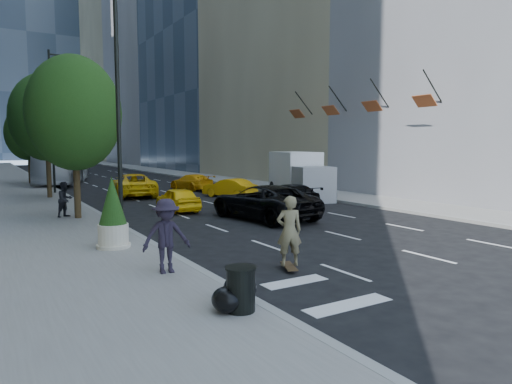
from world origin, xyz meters
TOP-DOWN VIEW (x-y plane):
  - ground at (0.00, 0.00)m, footprint 160.00×160.00m
  - sidewalk_left at (-9.00, 30.00)m, footprint 6.00×120.00m
  - sidewalk_right at (10.00, 30.00)m, footprint 4.00×120.00m
  - tower_right_far at (22.00, 98.00)m, footprint 20.00×24.00m
  - lamp_near at (-6.32, 4.00)m, footprint 2.13×0.22m
  - lamp_far at (-6.32, 22.00)m, footprint 2.13×0.22m
  - tree_near at (-7.20, 9.00)m, footprint 4.20×4.20m
  - tree_mid at (-7.20, 19.00)m, footprint 4.50×4.50m
  - tree_far at (-7.20, 32.00)m, footprint 3.90×3.90m
  - traffic_signal at (-6.40, 40.00)m, footprint 2.48×0.53m
  - facade_flags at (10.64, 10.00)m, footprint 1.85×13.30m
  - skateboarder at (-3.68, -3.00)m, footprint 0.84×0.71m
  - black_sedan_lincoln at (0.50, 5.00)m, footprint 3.47×6.23m
  - black_sedan_mercedes at (4.20, 8.00)m, footprint 2.38×4.74m
  - taxi_a at (-2.00, 9.69)m, footprint 1.63×3.82m
  - taxi_b at (3.42, 14.00)m, footprint 2.71×4.11m
  - taxi_c at (-2.00, 18.00)m, footprint 3.44×6.03m
  - taxi_d at (3.31, 20.23)m, footprint 2.54×4.59m
  - city_bus at (-4.39, 32.02)m, footprint 6.56×12.44m
  - box_truck at (7.27, 11.28)m, footprint 3.89×6.81m
  - pedestrian_a at (-7.65, 9.57)m, footprint 1.02×0.97m
  - pedestrian_c at (-6.90, -1.97)m, footprint 1.33×0.84m
  - trash_can at (-6.60, -5.44)m, footprint 0.58×0.58m
  - planter_shrub at (-7.34, 1.84)m, footprint 0.98×0.98m
  - garbage_bags at (-6.55, -5.09)m, footprint 1.21×1.16m

SIDE VIEW (x-z plane):
  - ground at x=0.00m, z-range 0.00..0.00m
  - sidewalk_left at x=-9.00m, z-range 0.00..0.15m
  - sidewalk_right at x=10.00m, z-range 0.00..0.15m
  - garbage_bags at x=-6.55m, z-range 0.14..0.73m
  - trash_can at x=-6.60m, z-range 0.15..1.03m
  - taxi_d at x=3.31m, z-range 0.00..1.26m
  - taxi_b at x=3.42m, z-range 0.00..1.28m
  - taxi_a at x=-2.00m, z-range 0.00..1.29m
  - black_sedan_mercedes at x=4.20m, z-range 0.00..1.32m
  - taxi_c at x=-2.00m, z-range 0.00..1.59m
  - black_sedan_lincoln at x=0.50m, z-range 0.00..1.65m
  - pedestrian_a at x=-7.65m, z-range 0.15..1.82m
  - skateboarder at x=-3.68m, z-range 0.00..1.98m
  - pedestrian_c at x=-6.90m, z-range 0.15..2.12m
  - planter_shrub at x=-7.34m, z-range 0.09..2.45m
  - box_truck at x=7.27m, z-range 0.03..3.10m
  - city_bus at x=-4.39m, z-range 0.00..3.39m
  - traffic_signal at x=-6.40m, z-range 1.63..6.83m
  - tree_far at x=-7.20m, z-range 1.16..8.09m
  - tree_near at x=-7.20m, z-range 1.24..8.70m
  - tree_mid at x=-7.20m, z-range 1.32..9.31m
  - lamp_near at x=-6.32m, z-range 0.81..10.81m
  - lamp_far at x=-6.32m, z-range 0.81..10.81m
  - facade_flags at x=10.64m, z-range 5.16..7.21m
  - tower_right_far at x=22.00m, z-range 0.00..50.00m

